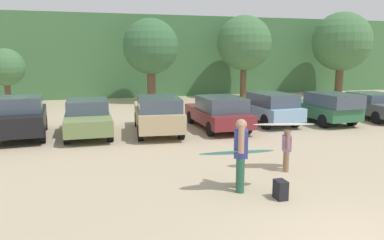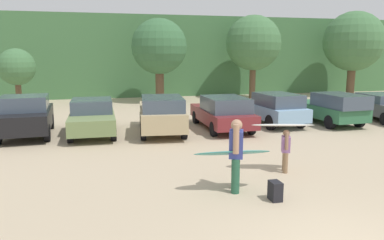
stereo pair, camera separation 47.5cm
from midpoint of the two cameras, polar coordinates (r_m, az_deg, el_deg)
name	(u,v)px [view 2 (the right image)]	position (r m, az deg, el deg)	size (l,w,h in m)	color
hillside_ridge	(144,56)	(35.16, -6.91, 9.70)	(108.00, 12.00, 6.29)	#427042
tree_left	(17,67)	(25.36, -24.75, 7.32)	(2.25, 2.25, 3.68)	brown
tree_right	(159,47)	(25.97, -4.51, 11.08)	(3.78, 3.78, 5.73)	brown
tree_far_right	(253,43)	(28.56, 9.85, 11.50)	(4.05, 4.05, 6.17)	brown
tree_ridge_back	(354,42)	(32.33, 23.87, 10.90)	(4.61, 4.61, 6.61)	brown
parked_car_black	(26,116)	(16.56, -23.34, 0.61)	(2.17, 4.10, 1.68)	black
parked_car_olive_green	(92,116)	(16.12, -14.19, 0.54)	(1.83, 4.32, 1.46)	#6B7F4C
parked_car_tan	(161,113)	(15.87, -3.84, 1.03)	(2.20, 4.67, 1.61)	tan
parked_car_maroon	(223,112)	(16.73, 5.55, 1.19)	(1.86, 4.53, 1.48)	maroon
parked_car_sky_blue	(272,108)	(18.32, 12.84, 1.85)	(2.03, 4.59, 1.52)	#84ADD1
parked_car_forest_green	(331,108)	(19.18, 21.14, 1.79)	(1.92, 4.37, 1.52)	#2D6642
parked_car_dark_gray	(382,106)	(21.47, 27.65, 1.90)	(2.12, 4.31, 1.33)	#4C4F54
person_adult	(236,151)	(9.17, 8.24, -4.72)	(0.47, 0.68, 1.79)	#26593F
person_child	(286,148)	(11.00, 15.33, -4.19)	(0.32, 0.56, 1.23)	#8C6B4C
surfboard_teal	(232,153)	(9.19, 7.66, -5.01)	(1.95, 0.70, 0.27)	teal
surfboard_white	(283,125)	(10.95, 14.94, -0.75)	(1.86, 0.92, 0.16)	white
backpack_dropped	(275,191)	(9.00, 14.11, -10.48)	(0.24, 0.34, 0.45)	black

